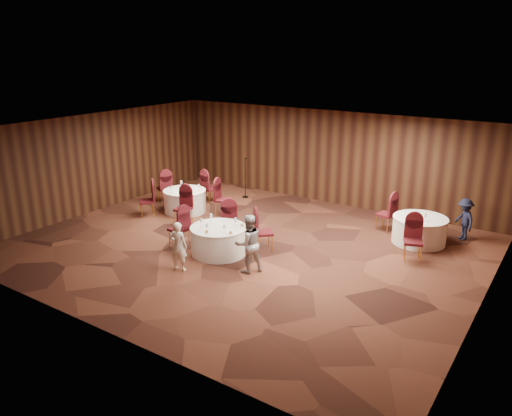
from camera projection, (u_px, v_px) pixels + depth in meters
The scene contains 15 objects.
ground at pixel (246, 247), 13.67m from camera, with size 12.00×12.00×0.00m, color black.
room_shell at pixel (245, 177), 13.06m from camera, with size 12.00×12.00×12.00m.
table_main at pixel (219, 240), 13.13m from camera, with size 1.48×1.48×0.74m.
table_left at pixel (185, 201), 16.47m from camera, with size 1.40×1.40×0.74m.
table_right at pixel (419, 230), 13.85m from camera, with size 1.48×1.48×0.74m.
chairs_main at pixel (224, 227), 13.71m from camera, with size 2.73×1.93×1.00m.
chairs_left at pixel (186, 197), 16.47m from camera, with size 3.23×2.97×1.00m.
chairs_right at pixel (399, 227), 13.74m from camera, with size 1.98×2.38×1.00m.
tabletop_main at pixel (221, 225), 12.84m from camera, with size 1.13×1.03×0.22m.
tabletop_left at pixel (184, 188), 16.33m from camera, with size 0.89×0.81×0.22m.
tabletop_right at pixel (425, 215), 13.41m from camera, with size 0.08×0.08×0.22m.
mic_stand at pixel (245, 186), 18.03m from camera, with size 0.24×0.24×1.47m.
woman_a at pixel (178, 246), 12.08m from camera, with size 0.45×0.30×1.24m, color white.
woman_b at pixel (248, 244), 11.95m from camera, with size 0.71×0.55×1.46m, color #ACADB1.
man_c at pixel (464, 219), 14.01m from camera, with size 0.78×0.45×1.20m, color #161931.
Camera 1 is at (7.26, -10.39, 5.24)m, focal length 35.00 mm.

